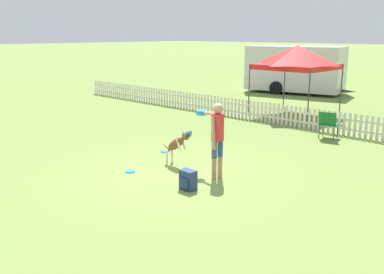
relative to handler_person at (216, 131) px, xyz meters
The scene contains 10 objects.
ground_plane 1.41m from the handler_person, 141.38° to the right, with size 240.00×240.00×0.00m, color olive.
handler_person is the anchor object (origin of this frame).
leaping_dog 1.29m from the handler_person, behind, with size 0.99×0.25×0.94m.
frisbee_near_handler 2.26m from the handler_person, 146.66° to the right, with size 0.23×0.23×0.02m.
frisbee_near_dog 2.66m from the handler_person, 164.73° to the left, with size 0.23×0.23×0.02m.
backpack_on_grass 1.31m from the handler_person, 84.30° to the right, with size 0.33×0.26×0.41m.
picket_fence 5.92m from the handler_person, 97.09° to the left, with size 25.33×0.04×0.73m.
folding_chair_blue_left 5.11m from the handler_person, 88.45° to the left, with size 0.62×0.63×0.84m.
canopy_tent_secondary 8.47m from the handler_person, 108.76° to the left, with size 2.61×2.61×2.68m.
equipment_trailer 14.79m from the handler_person, 113.90° to the left, with size 5.84×3.29×2.46m.
Camera 1 is at (6.60, -6.36, 3.13)m, focal length 40.00 mm.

